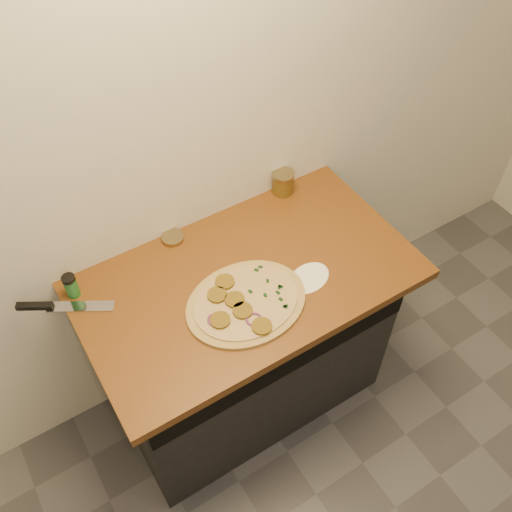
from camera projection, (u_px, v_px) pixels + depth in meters
cabinet at (244, 340)px, 2.40m from camera, size 1.10×0.60×0.86m
countertop at (246, 278)px, 2.04m from camera, size 1.20×0.70×0.04m
pizza at (245, 303)px, 1.93m from camera, size 0.42×0.42×0.03m
chefs_knife at (56, 306)px, 1.93m from camera, size 0.30×0.20×0.02m
mason_jar_lid at (173, 238)px, 2.13m from camera, size 0.10×0.10×0.02m
salsa_jar at (283, 183)px, 2.27m from camera, size 0.09×0.09×0.10m
spice_shaker at (71, 286)px, 1.93m from camera, size 0.05×0.05×0.09m
flour_spill at (309, 278)px, 2.02m from camera, size 0.20×0.20×0.00m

